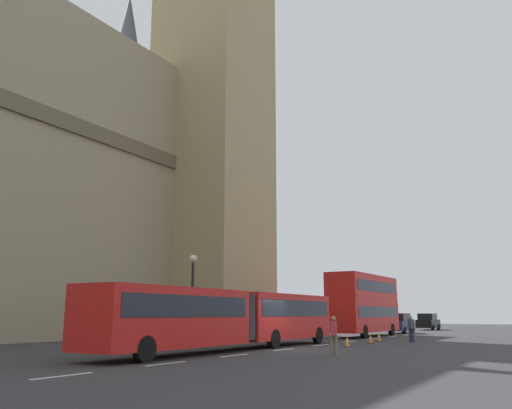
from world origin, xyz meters
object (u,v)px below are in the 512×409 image
traffic_cone_middle (370,339)px  pedestrian_near_cones (334,334)px  traffic_cone_east (379,337)px  articulated_bus (233,315)px  sedan_trailing (428,322)px  traffic_cone_west (347,341)px  street_lamp (192,292)px  double_decker_bus (364,303)px  pedestrian_by_kerb (411,328)px  sedan_lead (399,323)px

traffic_cone_middle → pedestrian_near_cones: 10.54m
traffic_cone_east → articulated_bus: bearing=164.0°
sedan_trailing → traffic_cone_west: sedan_trailing is taller
traffic_cone_middle → pedestrian_near_cones: size_ratio=0.34×
traffic_cone_middle → street_lamp: bearing=131.5°
double_decker_bus → pedestrian_near_cones: size_ratio=6.30×
traffic_cone_west → pedestrian_by_kerb: 7.01m
articulated_bus → sedan_lead: bearing=-0.6°
double_decker_bus → sedan_trailing: double_decker_bus is taller
double_decker_bus → traffic_cone_middle: (-9.73, -3.79, -2.43)m
pedestrian_by_kerb → traffic_cone_middle: bearing=146.4°
traffic_cone_middle → articulated_bus: bearing=158.9°
double_decker_bus → sedan_lead: bearing=-1.9°
sedan_lead → traffic_cone_west: bearing=-171.0°
double_decker_bus → articulated_bus: bearing=-180.0°
pedestrian_by_kerb → articulated_bus: bearing=155.9°
articulated_bus → pedestrian_by_kerb: articulated_bus is taller
sedan_trailing → pedestrian_near_cones: sedan_trailing is taller
sedan_trailing → street_lamp: (-38.59, 4.43, 2.14)m
sedan_lead → street_lamp: bearing=169.5°
sedan_lead → double_decker_bus: bearing=178.1°
traffic_cone_middle → pedestrian_near_cones: (-10.34, -1.92, 0.63)m
sedan_trailing → traffic_cone_east: 28.98m
double_decker_bus → traffic_cone_east: 8.42m
sedan_trailing → traffic_cone_east: bearing=-172.9°
articulated_bus → traffic_cone_west: bearing=-33.5°
articulated_bus → street_lamp: (2.45, 4.51, 1.31)m
sedan_lead → street_lamp: 26.33m
street_lamp → pedestrian_by_kerb: bearing=-45.1°
traffic_cone_middle → double_decker_bus: bearing=21.3°
sedan_lead → traffic_cone_west: 22.76m
sedan_trailing → traffic_cone_middle: sedan_trailing is taller
traffic_cone_west → traffic_cone_east: size_ratio=1.00×
pedestrian_by_kerb → traffic_cone_west: bearing=165.2°
sedan_trailing → pedestrian_by_kerb: size_ratio=2.60×
street_lamp → articulated_bus: bearing=-118.6°
articulated_bus → pedestrian_by_kerb: 13.77m
street_lamp → pedestrian_by_kerb: (10.09, -10.12, -2.14)m
traffic_cone_west → pedestrian_near_cones: size_ratio=0.34×
pedestrian_near_cones → traffic_cone_west: bearing=16.5°
sedan_trailing → pedestrian_by_kerb: sedan_trailing is taller
double_decker_bus → sedan_lead: (8.72, -0.29, -1.80)m
sedan_trailing → traffic_cone_middle: (-31.23, -3.87, -0.63)m
street_lamp → sedan_trailing: bearing=-6.6°
double_decker_bus → sedan_trailing: 21.58m
pedestrian_by_kerb → pedestrian_near_cones: bearing=-179.6°
articulated_bus → traffic_cone_middle: articulated_bus is taller
traffic_cone_east → pedestrian_by_kerb: 2.20m
traffic_cone_west → traffic_cone_east: 6.51m
double_decker_bus → pedestrian_near_cones: bearing=-164.1°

